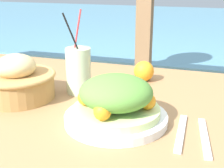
# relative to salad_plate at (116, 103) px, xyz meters

# --- Properties ---
(patio_table) EXTENTS (1.24, 0.89, 0.76)m
(patio_table) POSITION_rel_salad_plate_xyz_m (-0.11, 0.05, -0.14)
(patio_table) COLOR #997047
(patio_table) RESTS_ON ground_plane
(railing_fence) EXTENTS (2.80, 0.08, 1.14)m
(railing_fence) POSITION_rel_salad_plate_xyz_m (-0.11, 0.80, 0.03)
(railing_fence) COLOR brown
(railing_fence) RESTS_ON ground_plane
(sea_backdrop) EXTENTS (12.00, 4.00, 0.54)m
(sea_backdrop) POSITION_rel_salad_plate_xyz_m (-0.11, 3.30, -0.54)
(sea_backdrop) COLOR #568EA8
(sea_backdrop) RESTS_ON ground_plane
(salad_plate) EXTENTS (0.25, 0.25, 0.12)m
(salad_plate) POSITION_rel_salad_plate_xyz_m (0.00, 0.00, 0.00)
(salad_plate) COLOR silver
(salad_plate) RESTS_ON patio_table
(drink_glass) EXTENTS (0.08, 0.08, 0.25)m
(drink_glass) POSITION_rel_salad_plate_xyz_m (-0.17, 0.16, 0.02)
(drink_glass) COLOR beige
(drink_glass) RESTS_ON patio_table
(bread_basket) EXTENTS (0.22, 0.22, 0.13)m
(bread_basket) POSITION_rel_salad_plate_xyz_m (-0.32, 0.06, 0.00)
(bread_basket) COLOR #AD7F47
(bread_basket) RESTS_ON patio_table
(fork) EXTENTS (0.02, 0.18, 0.00)m
(fork) POSITION_rel_salad_plate_xyz_m (0.16, -0.01, -0.05)
(fork) COLOR silver
(fork) RESTS_ON patio_table
(knife) EXTENTS (0.04, 0.18, 0.00)m
(knife) POSITION_rel_salad_plate_xyz_m (0.21, -0.02, -0.05)
(knife) COLOR silver
(knife) RESTS_ON patio_table
(orange_near_basket) EXTENTS (0.07, 0.07, 0.07)m
(orange_near_basket) POSITION_rel_salad_plate_xyz_m (-0.00, 0.33, -0.02)
(orange_near_basket) COLOR orange
(orange_near_basket) RESTS_ON patio_table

